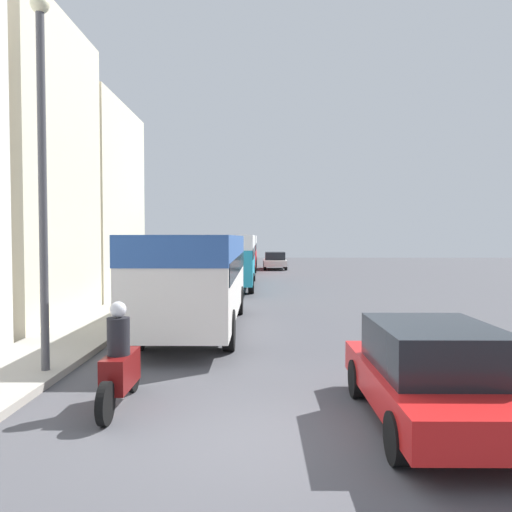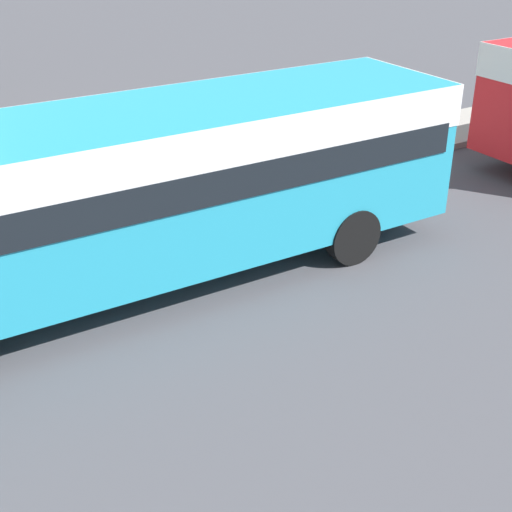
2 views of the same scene
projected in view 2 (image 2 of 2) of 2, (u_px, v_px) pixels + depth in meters
bus_following at (137, 176)px, 10.91m from camera, size 2.62×10.91×2.86m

